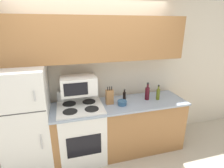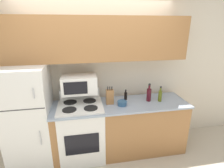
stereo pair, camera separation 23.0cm
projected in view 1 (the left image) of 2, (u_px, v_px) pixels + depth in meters
ground_plane at (106, 165)px, 2.79m from camera, size 12.00×12.00×0.00m
wall_back at (95, 77)px, 3.03m from camera, size 8.00×0.05×2.55m
lower_cabinets at (120, 127)px, 3.00m from camera, size 2.20×0.66×0.92m
refrigerator at (27, 121)px, 2.56m from camera, size 0.66×0.70×1.59m
upper_cabinets at (96, 39)px, 2.65m from camera, size 2.85×0.32×0.67m
stove at (82, 132)px, 2.82m from camera, size 0.69×0.64×1.10m
microwave at (79, 85)px, 2.69m from camera, size 0.54×0.35×0.27m
knife_block at (110, 97)px, 2.79m from camera, size 0.12×0.08×0.30m
bowl at (122, 103)px, 2.77m from camera, size 0.15×0.15×0.07m
bottle_soy_sauce at (124, 95)px, 2.98m from camera, size 0.05×0.05×0.18m
bottle_olive_oil at (158, 94)px, 2.96m from camera, size 0.06×0.06×0.26m
bottle_wine_red at (147, 93)px, 2.95m from camera, size 0.08×0.08×0.30m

